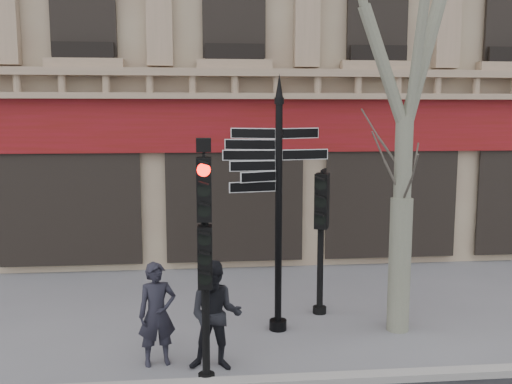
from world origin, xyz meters
TOP-DOWN VIEW (x-y plane):
  - ground at (0.00, 0.00)m, footprint 80.00×80.00m
  - kerb at (0.00, -1.40)m, footprint 80.00×0.25m
  - fingerpost at (0.52, 0.73)m, footprint 1.93×1.93m
  - traffic_signal_main at (-0.80, -1.19)m, footprint 0.40×0.29m
  - traffic_signal_secondary at (1.45, 1.50)m, footprint 0.55×0.48m
  - pedestrian_a at (-1.55, -0.50)m, footprint 0.67×0.52m
  - pedestrian_b at (-0.65, -0.76)m, footprint 0.91×0.75m

SIDE VIEW (x-z plane):
  - ground at x=0.00m, z-range 0.00..0.00m
  - kerb at x=0.00m, z-range 0.00..0.12m
  - pedestrian_a at x=-1.55m, z-range 0.00..1.63m
  - pedestrian_b at x=-0.65m, z-range 0.00..1.70m
  - traffic_signal_secondary at x=1.45m, z-range 0.55..3.32m
  - traffic_signal_main at x=-0.80m, z-range 0.47..4.03m
  - fingerpost at x=0.52m, z-range 0.78..5.35m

